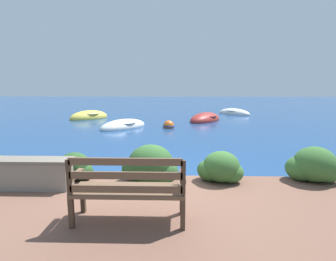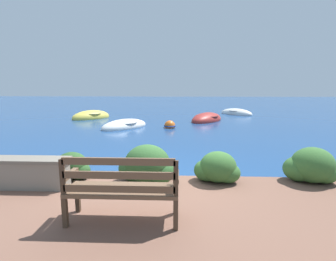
{
  "view_description": "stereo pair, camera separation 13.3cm",
  "coord_description": "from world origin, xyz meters",
  "px_view_note": "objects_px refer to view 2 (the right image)",
  "views": [
    {
      "loc": [
        0.42,
        -5.02,
        2.02
      ],
      "look_at": [
        0.17,
        3.86,
        0.46
      ],
      "focal_mm": 28.0,
      "sensor_mm": 36.0,
      "label": 1
    },
    {
      "loc": [
        0.55,
        -5.01,
        2.02
      ],
      "look_at": [
        0.17,
        3.86,
        0.46
      ],
      "focal_mm": 28.0,
      "sensor_mm": 36.0,
      "label": 2
    }
  ],
  "objects_px": {
    "park_bench": "(122,187)",
    "mooring_buoy": "(170,126)",
    "rowboat_mid": "(207,120)",
    "rowboat_far": "(91,117)",
    "rowboat_outer": "(236,113)",
    "rowboat_nearest": "(125,126)"
  },
  "relations": [
    {
      "from": "rowboat_nearest",
      "to": "rowboat_mid",
      "type": "bearing_deg",
      "value": -20.59
    },
    {
      "from": "rowboat_nearest",
      "to": "mooring_buoy",
      "type": "height_order",
      "value": "rowboat_nearest"
    },
    {
      "from": "rowboat_mid",
      "to": "rowboat_outer",
      "type": "bearing_deg",
      "value": 178.8
    },
    {
      "from": "park_bench",
      "to": "rowboat_mid",
      "type": "bearing_deg",
      "value": 77.74
    },
    {
      "from": "rowboat_mid",
      "to": "rowboat_far",
      "type": "xyz_separation_m",
      "value": [
        -6.86,
        0.84,
        0.0
      ]
    },
    {
      "from": "rowboat_far",
      "to": "mooring_buoy",
      "type": "distance_m",
      "value": 5.88
    },
    {
      "from": "park_bench",
      "to": "rowboat_nearest",
      "type": "bearing_deg",
      "value": 100.63
    },
    {
      "from": "rowboat_nearest",
      "to": "rowboat_outer",
      "type": "bearing_deg",
      "value": -9.39
    },
    {
      "from": "rowboat_nearest",
      "to": "rowboat_far",
      "type": "bearing_deg",
      "value": 77.96
    },
    {
      "from": "rowboat_outer",
      "to": "mooring_buoy",
      "type": "bearing_deg",
      "value": -79.44
    },
    {
      "from": "rowboat_nearest",
      "to": "rowboat_mid",
      "type": "relative_size",
      "value": 0.96
    },
    {
      "from": "rowboat_outer",
      "to": "rowboat_nearest",
      "type": "bearing_deg",
      "value": -90.64
    },
    {
      "from": "rowboat_mid",
      "to": "rowboat_outer",
      "type": "height_order",
      "value": "rowboat_mid"
    },
    {
      "from": "rowboat_mid",
      "to": "park_bench",
      "type": "bearing_deg",
      "value": 22.41
    },
    {
      "from": "rowboat_outer",
      "to": "rowboat_mid",
      "type": "bearing_deg",
      "value": -77.6
    },
    {
      "from": "rowboat_nearest",
      "to": "mooring_buoy",
      "type": "relative_size",
      "value": 4.75
    },
    {
      "from": "park_bench",
      "to": "mooring_buoy",
      "type": "xyz_separation_m",
      "value": [
        0.3,
        9.04,
        -0.61
      ]
    },
    {
      "from": "park_bench",
      "to": "rowboat_nearest",
      "type": "relative_size",
      "value": 0.54
    },
    {
      "from": "rowboat_nearest",
      "to": "park_bench",
      "type": "bearing_deg",
      "value": -129.86
    },
    {
      "from": "rowboat_nearest",
      "to": "rowboat_outer",
      "type": "distance_m",
      "value": 8.78
    },
    {
      "from": "rowboat_nearest",
      "to": "rowboat_mid",
      "type": "xyz_separation_m",
      "value": [
        4.14,
        2.48,
        0.01
      ]
    },
    {
      "from": "mooring_buoy",
      "to": "rowboat_nearest",
      "type": "bearing_deg",
      "value": -179.22
    }
  ]
}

